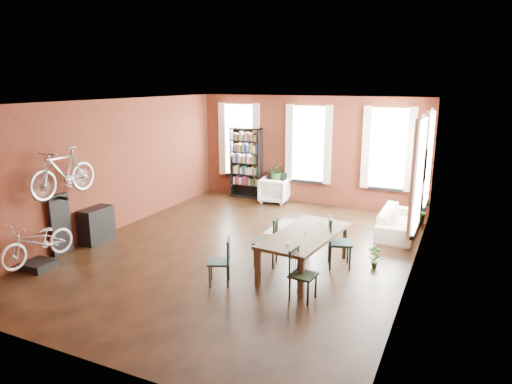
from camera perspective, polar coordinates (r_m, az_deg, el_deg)
The scene contains 19 objects.
room at distance 9.98m, azimuth 0.99°, elevation 5.21°, with size 9.00×9.04×3.22m.
dining_table at distance 8.94m, azimuth 6.11°, elevation -7.52°, with size 1.03×2.26×0.77m, color brown.
dining_chair_a at distance 8.37m, azimuth -4.64°, elevation -8.68°, with size 0.40×0.40×0.86m, color #1A383A.
dining_chair_b at distance 9.15m, azimuth 1.21°, elevation -6.18°, with size 0.46×0.46×0.99m, color black.
dining_chair_c at distance 7.82m, azimuth 5.91°, elevation -10.27°, with size 0.41×0.41×0.89m, color black.
dining_chair_d at distance 9.21m, azimuth 10.43°, elevation -6.23°, with size 0.47×0.47×1.01m, color #193437.
bookshelf at distance 14.39m, azimuth -1.25°, elevation 3.65°, with size 1.00×0.32×2.20m, color black.
white_armchair at distance 13.89m, azimuth 2.31°, elevation 0.40°, with size 0.81×0.76×0.83m, color white.
cream_sofa at distance 11.54m, azimuth 17.46°, elevation -3.06°, with size 2.08×0.61×0.81m, color beige.
striped_rug at distance 11.58m, azimuth 4.24°, elevation -4.48°, with size 0.89×1.42×0.01m, color black.
bike_trainer at distance 10.07m, azimuth -25.53°, elevation -8.25°, with size 0.52×0.52×0.15m, color black.
bike_wall_rack at distance 10.54m, azimuth -23.28°, elevation -3.76°, with size 0.16×0.60×1.30m, color black.
console_table at distance 11.11m, azimuth -19.32°, elevation -3.88°, with size 0.40×0.80×0.80m, color black.
plant_stand at distance 14.09m, azimuth 2.71°, elevation 0.18°, with size 0.32×0.32×0.64m, color black.
plant_by_sofa at distance 12.54m, azimuth 19.91°, elevation -3.13°, with size 0.39×0.70×0.31m, color #2F5522.
plant_small at distance 9.44m, azimuth 14.52°, elevation -8.70°, with size 0.24×0.46×0.16m, color #2D6327.
bicycle_floor at distance 9.80m, azimuth -25.80°, elevation -3.53°, with size 0.55×0.83×1.57m, color silver.
bicycle_hung at distance 10.04m, azimuth -23.11°, elevation 4.14°, with size 0.47×1.00×1.66m, color #A5A8AD.
plant_on_stand at distance 14.00m, azimuth 2.61°, elevation 2.33°, with size 0.50×0.55×0.43m, color #2C5522.
Camera 1 is at (4.26, -8.41, 3.61)m, focal length 32.00 mm.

